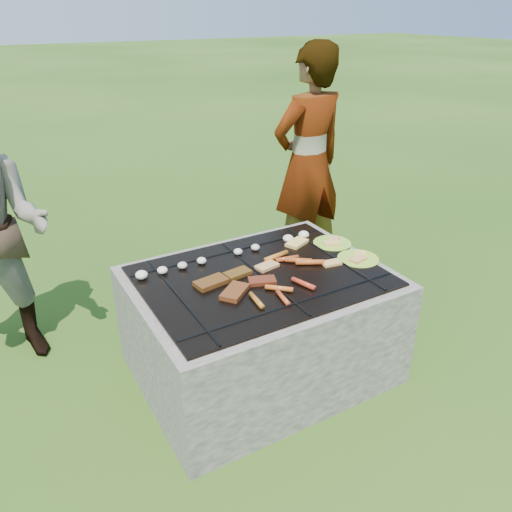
{
  "coord_description": "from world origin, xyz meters",
  "views": [
    {
      "loc": [
        -1.15,
        -1.94,
        1.85
      ],
      "look_at": [
        0.0,
        0.05,
        0.7
      ],
      "focal_mm": 35.0,
      "sensor_mm": 36.0,
      "label": 1
    }
  ],
  "objects": [
    {
      "name": "plate_far",
      "position": [
        0.56,
        0.13,
        0.61
      ],
      "size": [
        0.29,
        0.29,
        0.03
      ],
      "color": "#C1EF39",
      "rests_on": "fire_pit"
    },
    {
      "name": "pork_slabs",
      "position": [
        -0.17,
        -0.02,
        0.62
      ],
      "size": [
        0.39,
        0.29,
        0.02
      ],
      "color": "brown",
      "rests_on": "fire_pit"
    },
    {
      "name": "cook",
      "position": [
        0.94,
        0.92,
        0.83
      ],
      "size": [
        0.64,
        0.45,
        1.67
      ],
      "primitive_type": "imported",
      "rotation": [
        0.0,
        0.0,
        3.24
      ],
      "color": "gray",
      "rests_on": "ground"
    },
    {
      "name": "fire_pit",
      "position": [
        0.0,
        0.0,
        0.28
      ],
      "size": [
        1.3,
        1.0,
        0.62
      ],
      "color": "#A29A90",
      "rests_on": "ground"
    },
    {
      "name": "sausages",
      "position": [
        0.13,
        -0.07,
        0.63
      ],
      "size": [
        0.53,
        0.47,
        0.03
      ],
      "color": "orange",
      "rests_on": "fire_pit"
    },
    {
      "name": "mushrooms",
      "position": [
        -0.04,
        0.27,
        0.63
      ],
      "size": [
        1.06,
        0.06,
        0.04
      ],
      "color": "white",
      "rests_on": "fire_pit"
    },
    {
      "name": "bread_on_grate",
      "position": [
        0.27,
        0.1,
        0.62
      ],
      "size": [
        0.45,
        0.4,
        0.02
      ],
      "color": "#E7AC76",
      "rests_on": "fire_pit"
    },
    {
      "name": "plate_near",
      "position": [
        0.56,
        -0.11,
        0.61
      ],
      "size": [
        0.27,
        0.27,
        0.03
      ],
      "color": "#B4D332",
      "rests_on": "fire_pit"
    },
    {
      "name": "lawn",
      "position": [
        0.0,
        0.0,
        0.0
      ],
      "size": [
        60.0,
        60.0,
        0.0
      ],
      "primitive_type": "plane",
      "color": "#224411",
      "rests_on": "ground"
    }
  ]
}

